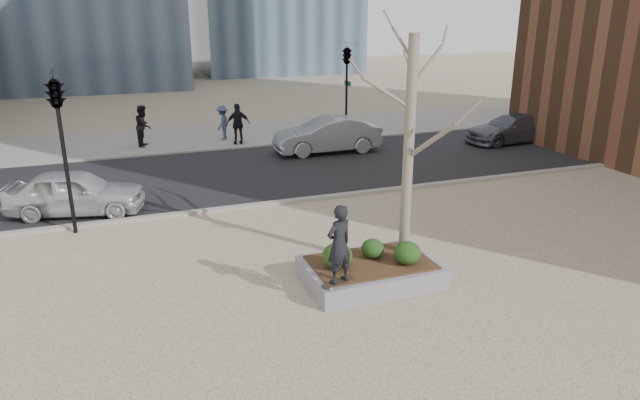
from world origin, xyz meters
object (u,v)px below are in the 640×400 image
object	(u,v)px
planter	(370,272)
skateboarder	(339,244)
skateboard	(338,283)
police_car	(75,192)

from	to	relation	value
planter	skateboarder	size ratio (longest dim) A/B	1.76
planter	skateboard	world-z (taller)	skateboard
skateboard	skateboarder	xyz separation A→B (m)	(-0.00, 0.00, 0.89)
planter	police_car	bearing A→B (deg)	131.99
planter	police_car	xyz separation A→B (m)	(-6.48, 7.20, 0.48)
skateboarder	police_car	xyz separation A→B (m)	(-5.38, 7.95, -0.67)
planter	police_car	world-z (taller)	police_car
skateboarder	police_car	size ratio (longest dim) A/B	0.42
skateboard	police_car	xyz separation A→B (m)	(-5.38, 7.95, 0.22)
skateboard	police_car	world-z (taller)	police_car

